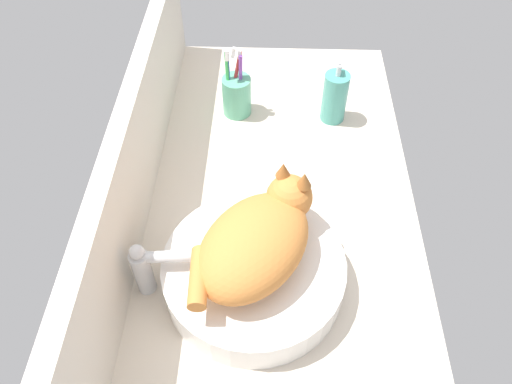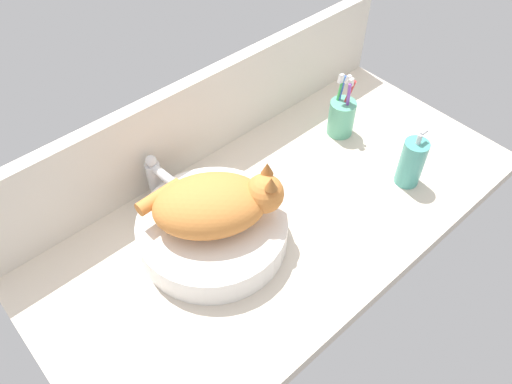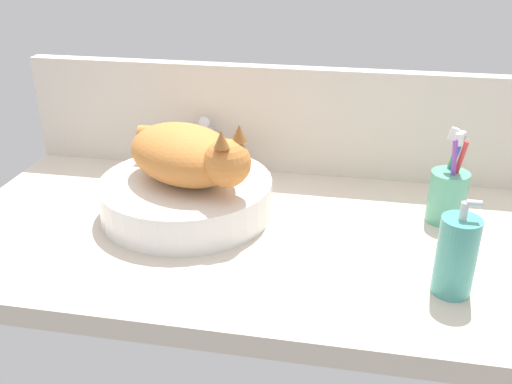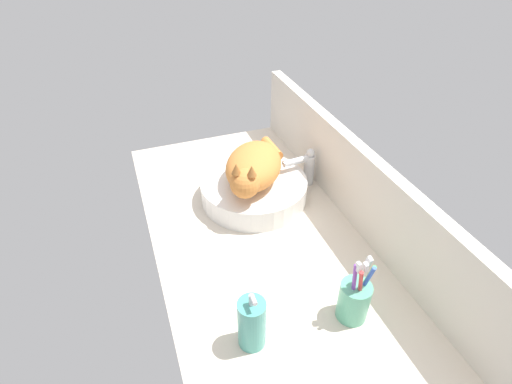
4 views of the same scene
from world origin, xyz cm
name	(u,v)px [view 1 (image 1 of 4)]	position (x,y,z in cm)	size (l,w,h in cm)	color
ground_plane	(274,217)	(0.00, 0.00, -2.00)	(124.37, 62.01, 4.00)	beige
backsplash_panel	(131,170)	(0.00, 29.20, 12.28)	(124.37, 3.60, 24.56)	silver
sink_basin	(254,273)	(-17.98, 3.86, 3.65)	(34.35, 34.35, 7.30)	white
cat	(257,240)	(-16.78, 3.20, 13.06)	(30.21, 27.65, 14.00)	orange
faucet	(148,267)	(-19.50, 23.27, 7.30)	(3.68, 11.86, 13.60)	silver
soap_dispenser	(335,97)	(31.36, -14.45, 6.70)	(6.22, 6.22, 16.49)	teal
toothbrush_cup	(236,94)	(32.90, 10.18, 5.68)	(7.31, 7.31, 18.71)	#5BB28E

